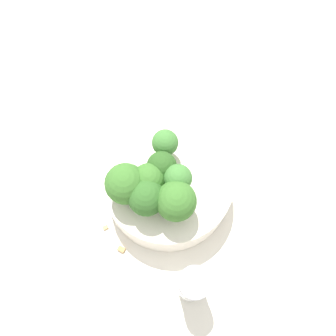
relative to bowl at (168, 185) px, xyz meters
name	(u,v)px	position (x,y,z in m)	size (l,w,h in m)	color
ground_plane	(168,192)	(0.00, 0.00, -0.03)	(3.00, 3.00, 0.00)	silver
bowl	(168,185)	(0.00, 0.00, 0.00)	(0.17, 0.17, 0.05)	silver
broccoli_floret_0	(126,184)	(0.05, -0.01, 0.06)	(0.05, 0.05, 0.06)	#7A9E5B
broccoli_floret_1	(162,167)	(0.01, -0.01, 0.05)	(0.04, 0.04, 0.05)	#8EB770
broccoli_floret_2	(176,201)	(0.02, 0.04, 0.06)	(0.05, 0.05, 0.06)	#84AD66
broccoli_floret_3	(147,198)	(0.04, 0.02, 0.06)	(0.04, 0.04, 0.05)	#84AD66
broccoli_floret_4	(177,180)	(0.00, 0.02, 0.06)	(0.03, 0.03, 0.05)	#8EB770
broccoli_floret_5	(165,144)	(-0.02, -0.03, 0.06)	(0.03, 0.03, 0.05)	#84AD66
broccoli_floret_6	(146,177)	(0.03, 0.00, 0.06)	(0.04, 0.04, 0.05)	#7A9E5B
pepper_shaker	(192,285)	(0.05, 0.12, 0.02)	(0.03, 0.03, 0.08)	silver
almond_crumb_0	(105,227)	(0.10, -0.01, -0.02)	(0.01, 0.00, 0.01)	tan
almond_crumb_1	(121,249)	(0.10, 0.03, -0.02)	(0.01, 0.01, 0.01)	#AD7F4C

